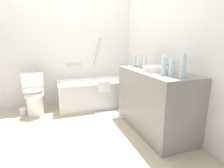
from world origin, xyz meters
name	(u,v)px	position (x,y,z in m)	size (l,w,h in m)	color
ground_plane	(72,129)	(0.00, 0.00, 0.00)	(3.76, 3.76, 0.00)	#C1AD8E
wall_back_tiled	(61,38)	(0.00, 1.22, 1.28)	(3.16, 0.10, 2.55)	white
wall_right_mirror	(164,37)	(1.43, 0.00, 1.28)	(0.10, 2.73, 2.55)	white
bathtub	(98,92)	(0.61, 0.83, 0.27)	(1.49, 0.67, 1.29)	silver
toilet	(34,95)	(-0.52, 0.77, 0.34)	(0.36, 0.49, 0.70)	white
vanity_counter	(155,101)	(1.10, -0.35, 0.41)	(0.56, 1.22, 0.83)	gray
sink_basin	(156,69)	(1.09, -0.34, 0.86)	(0.33, 0.33, 0.06)	white
sink_faucet	(168,68)	(1.28, -0.34, 0.86)	(0.11, 0.15, 0.08)	#A2A2A7
water_bottle_0	(142,62)	(1.08, 0.02, 0.91)	(0.07, 0.07, 0.18)	silver
water_bottle_1	(183,66)	(1.10, -0.83, 0.95)	(0.06, 0.06, 0.26)	silver
water_bottle_2	(145,63)	(1.05, -0.12, 0.91)	(0.07, 0.07, 0.19)	silver
water_bottle_3	(134,61)	(1.02, 0.15, 0.92)	(0.06, 0.06, 0.19)	silver
water_bottle_4	(172,68)	(1.04, -0.73, 0.92)	(0.06, 0.06, 0.20)	silver
water_bottle_5	(164,66)	(1.00, -0.64, 0.93)	(0.06, 0.06, 0.23)	silver
drinking_glass_0	(169,71)	(1.09, -0.63, 0.87)	(0.07, 0.07, 0.08)	white
bath_mat	(114,115)	(0.73, 0.28, 0.01)	(0.61, 0.36, 0.01)	white
toilet_paper_roll	(23,111)	(-0.71, 0.81, 0.06)	(0.11, 0.11, 0.11)	white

